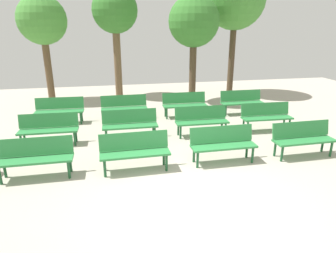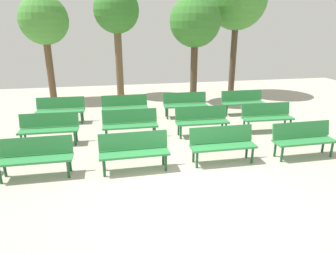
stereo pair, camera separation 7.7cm
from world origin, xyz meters
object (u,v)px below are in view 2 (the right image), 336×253
object	(u,v)px
bench_r1_c1	(130,123)
tree_3	(44,21)
tree_1	(237,0)
tree_2	(195,22)
bench_r0_c0	(35,155)
bench_r1_c2	(202,119)
bench_r1_c0	(49,127)
bench_r2_c3	(243,101)
bench_r1_c3	(267,115)
bench_r0_c1	(134,149)
bench_r2_c0	(61,109)
bench_r0_c3	(303,137)
tree_0	(116,12)
bench_r2_c1	(125,106)
bench_r0_c2	(222,142)
bench_r2_c2	(185,103)

from	to	relation	value
bench_r1_c1	tree_3	size ratio (longest dim) A/B	0.36
tree_1	tree_2	bearing A→B (deg)	-152.31
tree_1	tree_3	xyz separation A→B (m)	(-8.33, 0.20, -0.91)
bench_r0_c0	bench_r1_c2	distance (m)	4.75
bench_r1_c0	bench_r2_c3	bearing A→B (deg)	16.58
bench_r1_c0	bench_r0_c0	bearing A→B (deg)	-87.55
bench_r1_c2	bench_r1_c3	bearing A→B (deg)	1.04
bench_r0_c1	bench_r2_c0	world-z (taller)	same
tree_1	tree_2	xyz separation A→B (m)	(-2.24, -1.18, -0.95)
bench_r0_c1	bench_r1_c0	distance (m)	3.00
bench_r1_c1	tree_3	xyz separation A→B (m)	(-3.05, 5.41, 2.85)
bench_r0_c3	tree_0	world-z (taller)	tree_0
bench_r1_c0	tree_1	size ratio (longest dim) A/B	0.29
bench_r0_c0	tree_3	xyz separation A→B (m)	(-0.83, 7.30, 2.85)
bench_r0_c1	bench_r1_c3	xyz separation A→B (m)	(4.36, 1.92, 0.00)
bench_r2_c1	tree_1	xyz separation A→B (m)	(5.33, 3.28, 3.76)
bench_r0_c3	bench_r0_c2	bearing A→B (deg)	177.47
tree_1	bench_r2_c1	bearing A→B (deg)	-148.35
bench_r1_c1	bench_r2_c0	size ratio (longest dim) A/B	0.99
bench_r2_c2	tree_3	xyz separation A→B (m)	(-5.20, 3.49, 2.85)
bench_r2_c0	tree_3	size ratio (longest dim) A/B	0.37
bench_r0_c2	tree_2	world-z (taller)	tree_2
bench_r1_c0	tree_0	xyz separation A→B (m)	(2.20, 5.80, 3.24)
bench_r0_c1	bench_r0_c3	world-z (taller)	same
bench_r1_c0	tree_0	world-z (taller)	tree_0
bench_r0_c2	bench_r2_c3	bearing A→B (deg)	59.77
bench_r1_c2	tree_0	bearing A→B (deg)	111.75
tree_0	tree_2	bearing A→B (deg)	-30.40
bench_r0_c2	bench_r2_c2	world-z (taller)	same
bench_r0_c0	tree_3	world-z (taller)	tree_3
bench_r1_c1	bench_r0_c2	bearing A→B (deg)	-42.41
bench_r1_c3	bench_r2_c3	size ratio (longest dim) A/B	1.01
bench_r0_c2	bench_r1_c2	bearing A→B (deg)	88.50
bench_r0_c1	tree_1	size ratio (longest dim) A/B	0.29
bench_r0_c1	bench_r0_c2	xyz separation A→B (m)	(2.15, 0.02, 0.00)
bench_r1_c3	bench_r0_c2	bearing A→B (deg)	-137.09
bench_r0_c3	bench_r2_c3	size ratio (longest dim) A/B	1.00
bench_r0_c0	bench_r2_c0	size ratio (longest dim) A/B	0.99
bench_r1_c3	bench_r2_c3	bearing A→B (deg)	90.62
bench_r0_c3	bench_r2_c1	bearing A→B (deg)	136.65
tree_3	bench_r0_c1	bearing A→B (deg)	-67.89
tree_3	bench_r0_c3	bearing A→B (deg)	-45.54
bench_r1_c3	tree_2	world-z (taller)	tree_2
bench_r1_c3	bench_r0_c0	bearing A→B (deg)	-162.27
bench_r0_c3	bench_r2_c1	size ratio (longest dim) A/B	1.00
bench_r0_c2	bench_r2_c0	size ratio (longest dim) A/B	0.99
bench_r0_c3	bench_r2_c2	world-z (taller)	same
bench_r0_c0	bench_r0_c1	size ratio (longest dim) A/B	1.00
tree_1	bench_r2_c3	bearing A→B (deg)	-105.27
bench_r0_c3	bench_r2_c0	bearing A→B (deg)	147.35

